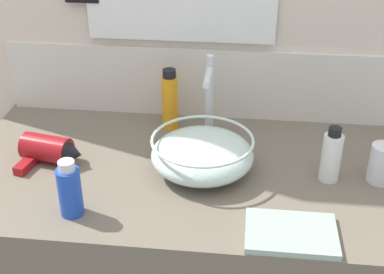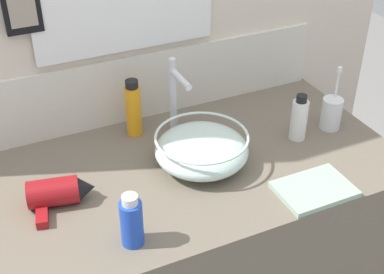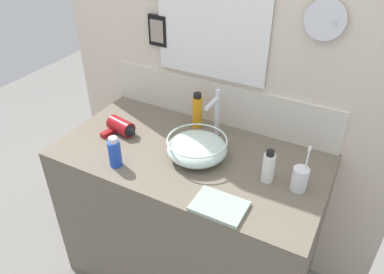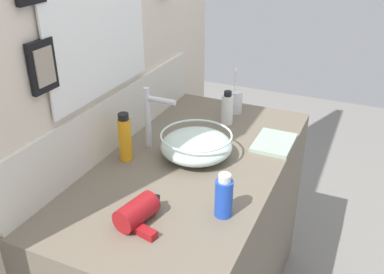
{
  "view_description": "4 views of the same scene",
  "coord_description": "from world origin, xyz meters",
  "px_view_note": "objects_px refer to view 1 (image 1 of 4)",
  "views": [
    {
      "loc": [
        0.15,
        -1.21,
        1.63
      ],
      "look_at": [
        0.01,
        0.0,
        0.94
      ],
      "focal_mm": 50.0,
      "sensor_mm": 36.0,
      "label": 1
    },
    {
      "loc": [
        -0.52,
        -1.14,
        1.78
      ],
      "look_at": [
        0.01,
        0.0,
        0.94
      ],
      "focal_mm": 50.0,
      "sensor_mm": 36.0,
      "label": 2
    },
    {
      "loc": [
        0.67,
        -1.22,
        1.88
      ],
      "look_at": [
        0.01,
        0.0,
        0.94
      ],
      "focal_mm": 35.0,
      "sensor_mm": 36.0,
      "label": 3
    },
    {
      "loc": [
        -1.26,
        -0.57,
        1.66
      ],
      "look_at": [
        0.01,
        0.0,
        0.94
      ],
      "focal_mm": 40.0,
      "sensor_mm": 36.0,
      "label": 4
    }
  ],
  "objects_px": {
    "toothbrush_cup": "(382,163)",
    "hair_drier": "(50,151)",
    "shampoo_bottle": "(331,156)",
    "hand_towel": "(291,233)",
    "soap_dispenser": "(70,190)",
    "lotion_bottle": "(170,100)",
    "faucet": "(209,92)",
    "glass_bowl_sink": "(202,154)"
  },
  "relations": [
    {
      "from": "toothbrush_cup",
      "to": "lotion_bottle",
      "type": "relative_size",
      "value": 1.11
    },
    {
      "from": "soap_dispenser",
      "to": "lotion_bottle",
      "type": "xyz_separation_m",
      "value": [
        0.17,
        0.46,
        0.02
      ]
    },
    {
      "from": "hair_drier",
      "to": "shampoo_bottle",
      "type": "xyz_separation_m",
      "value": [
        0.75,
        0.0,
        0.03
      ]
    },
    {
      "from": "faucet",
      "to": "toothbrush_cup",
      "type": "bearing_deg",
      "value": -21.62
    },
    {
      "from": "hair_drier",
      "to": "soap_dispenser",
      "type": "relative_size",
      "value": 1.27
    },
    {
      "from": "lotion_bottle",
      "to": "hand_towel",
      "type": "height_order",
      "value": "lotion_bottle"
    },
    {
      "from": "glass_bowl_sink",
      "to": "soap_dispenser",
      "type": "relative_size",
      "value": 1.87
    },
    {
      "from": "toothbrush_cup",
      "to": "hair_drier",
      "type": "bearing_deg",
      "value": -179.42
    },
    {
      "from": "soap_dispenser",
      "to": "hand_towel",
      "type": "height_order",
      "value": "soap_dispenser"
    },
    {
      "from": "shampoo_bottle",
      "to": "toothbrush_cup",
      "type": "bearing_deg",
      "value": 3.73
    },
    {
      "from": "glass_bowl_sink",
      "to": "soap_dispenser",
      "type": "xyz_separation_m",
      "value": [
        -0.29,
        -0.22,
        0.01
      ]
    },
    {
      "from": "hair_drier",
      "to": "soap_dispenser",
      "type": "bearing_deg",
      "value": -59.42
    },
    {
      "from": "glass_bowl_sink",
      "to": "lotion_bottle",
      "type": "xyz_separation_m",
      "value": [
        -0.12,
        0.24,
        0.04
      ]
    },
    {
      "from": "glass_bowl_sink",
      "to": "toothbrush_cup",
      "type": "distance_m",
      "value": 0.46
    },
    {
      "from": "soap_dispenser",
      "to": "lotion_bottle",
      "type": "distance_m",
      "value": 0.49
    },
    {
      "from": "soap_dispenser",
      "to": "toothbrush_cup",
      "type": "bearing_deg",
      "value": 16.63
    },
    {
      "from": "glass_bowl_sink",
      "to": "shampoo_bottle",
      "type": "xyz_separation_m",
      "value": [
        0.33,
        -0.0,
        0.02
      ]
    },
    {
      "from": "toothbrush_cup",
      "to": "hand_towel",
      "type": "height_order",
      "value": "toothbrush_cup"
    },
    {
      "from": "glass_bowl_sink",
      "to": "shampoo_bottle",
      "type": "height_order",
      "value": "shampoo_bottle"
    },
    {
      "from": "glass_bowl_sink",
      "to": "toothbrush_cup",
      "type": "bearing_deg",
      "value": 0.8
    },
    {
      "from": "hair_drier",
      "to": "toothbrush_cup",
      "type": "relative_size",
      "value": 0.88
    },
    {
      "from": "shampoo_bottle",
      "to": "hand_towel",
      "type": "bearing_deg",
      "value": -113.92
    },
    {
      "from": "hair_drier",
      "to": "toothbrush_cup",
      "type": "height_order",
      "value": "toothbrush_cup"
    },
    {
      "from": "faucet",
      "to": "lotion_bottle",
      "type": "relative_size",
      "value": 1.32
    },
    {
      "from": "hair_drier",
      "to": "hand_towel",
      "type": "bearing_deg",
      "value": -20.68
    },
    {
      "from": "soap_dispenser",
      "to": "shampoo_bottle",
      "type": "bearing_deg",
      "value": 19.17
    },
    {
      "from": "toothbrush_cup",
      "to": "lotion_bottle",
      "type": "distance_m",
      "value": 0.63
    },
    {
      "from": "shampoo_bottle",
      "to": "hand_towel",
      "type": "height_order",
      "value": "shampoo_bottle"
    },
    {
      "from": "glass_bowl_sink",
      "to": "hair_drier",
      "type": "xyz_separation_m",
      "value": [
        -0.42,
        -0.0,
        -0.02
      ]
    },
    {
      "from": "faucet",
      "to": "hand_towel",
      "type": "bearing_deg",
      "value": -62.66
    },
    {
      "from": "soap_dispenser",
      "to": "hand_towel",
      "type": "xyz_separation_m",
      "value": [
        0.52,
        -0.03,
        -0.06
      ]
    },
    {
      "from": "glass_bowl_sink",
      "to": "lotion_bottle",
      "type": "relative_size",
      "value": 1.44
    },
    {
      "from": "faucet",
      "to": "soap_dispenser",
      "type": "relative_size",
      "value": 1.72
    },
    {
      "from": "lotion_bottle",
      "to": "hand_towel",
      "type": "distance_m",
      "value": 0.6
    },
    {
      "from": "shampoo_bottle",
      "to": "hair_drier",
      "type": "bearing_deg",
      "value": -179.97
    },
    {
      "from": "glass_bowl_sink",
      "to": "faucet",
      "type": "height_order",
      "value": "faucet"
    },
    {
      "from": "toothbrush_cup",
      "to": "faucet",
      "type": "bearing_deg",
      "value": 158.38
    },
    {
      "from": "soap_dispenser",
      "to": "shampoo_bottle",
      "type": "distance_m",
      "value": 0.66
    },
    {
      "from": "faucet",
      "to": "lotion_bottle",
      "type": "height_order",
      "value": "faucet"
    },
    {
      "from": "hand_towel",
      "to": "hair_drier",
      "type": "bearing_deg",
      "value": 159.32
    },
    {
      "from": "hair_drier",
      "to": "soap_dispenser",
      "type": "distance_m",
      "value": 0.25
    },
    {
      "from": "faucet",
      "to": "soap_dispenser",
      "type": "distance_m",
      "value": 0.51
    }
  ]
}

